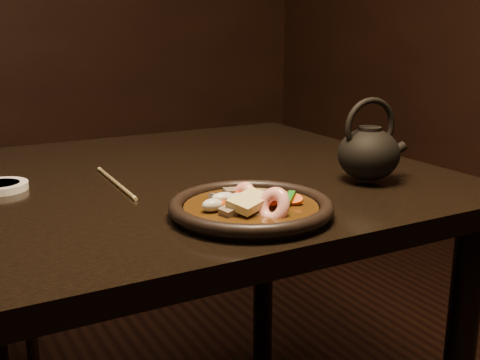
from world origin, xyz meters
TOP-DOWN VIEW (x-y plane):
  - table at (0.00, 0.00)m, footprint 1.60×0.90m
  - plate at (0.29, -0.30)m, footprint 0.26×0.26m
  - stirfry at (0.29, -0.30)m, footprint 0.17×0.15m
  - soy_dish at (-0.03, 0.05)m, footprint 0.10×0.10m
  - chopsticks at (0.16, -0.01)m, footprint 0.02×0.25m
  - teapot at (0.59, -0.23)m, footprint 0.14×0.12m

SIDE VIEW (x-z plane):
  - table at x=0.00m, z-range 0.30..1.05m
  - chopsticks at x=0.16m, z-range 0.75..0.76m
  - soy_dish at x=-0.03m, z-range 0.75..0.76m
  - plate at x=0.29m, z-range 0.75..0.78m
  - stirfry at x=0.29m, z-range 0.74..0.80m
  - teapot at x=0.59m, z-range 0.73..0.89m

